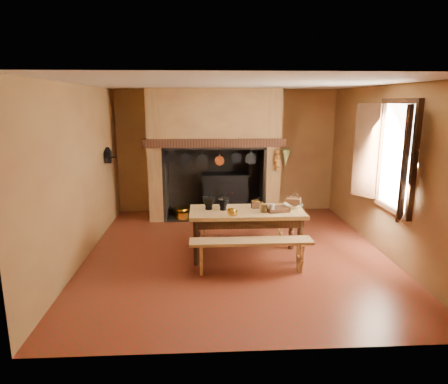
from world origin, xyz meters
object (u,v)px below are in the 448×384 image
mixing_bowl (293,206)px  iron_range (225,193)px  work_table (247,218)px  coffee_grinder (255,204)px  wicker_basket (294,201)px  bench_front (251,248)px

mixing_bowl → iron_range: bearing=111.0°
work_table → coffee_grinder: (0.16, 0.13, 0.20)m
coffee_grinder → mixing_bowl: coffee_grinder is taller
mixing_bowl → wicker_basket: size_ratio=1.09×
iron_range → mixing_bowl: (0.97, -2.54, 0.36)m
iron_range → work_table: iron_range is taller
coffee_grinder → wicker_basket: (0.67, 0.12, 0.00)m
bench_front → coffee_grinder: 0.92m
bench_front → coffee_grinder: (0.16, 0.76, 0.49)m
work_table → mixing_bowl: 0.80m
bench_front → wicker_basket: 1.30m
iron_range → wicker_basket: size_ratio=5.70×
iron_range → mixing_bowl: size_ratio=5.21×
iron_range → wicker_basket: iron_range is taller
mixing_bowl → wicker_basket: bearing=73.9°
coffee_grinder → wicker_basket: 0.68m
work_table → coffee_grinder: size_ratio=10.00×
iron_range → coffee_grinder: 2.54m
iron_range → coffee_grinder: (0.36, -2.49, 0.39)m
bench_front → coffee_grinder: coffee_grinder is taller
bench_front → coffee_grinder: size_ratio=9.93×
iron_range → bench_front: (0.20, -3.25, -0.10)m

